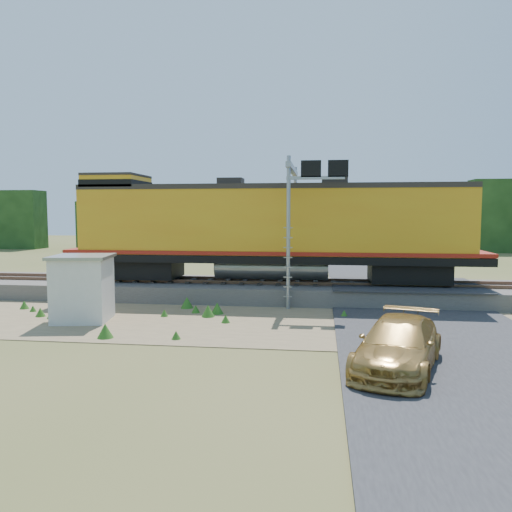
# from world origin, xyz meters

# --- Properties ---
(ground) EXTENTS (140.00, 140.00, 0.00)m
(ground) POSITION_xyz_m (0.00, 0.00, 0.00)
(ground) COLOR #475123
(ground) RESTS_ON ground
(ballast) EXTENTS (70.00, 5.00, 0.80)m
(ballast) POSITION_xyz_m (0.00, 6.00, 0.40)
(ballast) COLOR slate
(ballast) RESTS_ON ground
(rails) EXTENTS (70.00, 1.54, 0.16)m
(rails) POSITION_xyz_m (0.00, 6.00, 0.88)
(rails) COLOR brown
(rails) RESTS_ON ballast
(dirt_shoulder) EXTENTS (26.00, 8.00, 0.03)m
(dirt_shoulder) POSITION_xyz_m (-2.00, 0.50, 0.01)
(dirt_shoulder) COLOR #8C7754
(dirt_shoulder) RESTS_ON ground
(road) EXTENTS (7.00, 66.00, 0.86)m
(road) POSITION_xyz_m (7.00, 0.74, 0.09)
(road) COLOR #38383A
(road) RESTS_ON ground
(tree_line_north) EXTENTS (130.00, 3.00, 6.50)m
(tree_line_north) POSITION_xyz_m (0.00, 38.00, 3.07)
(tree_line_north) COLOR black
(tree_line_north) RESTS_ON ground
(weed_clumps) EXTENTS (15.00, 6.20, 0.56)m
(weed_clumps) POSITION_xyz_m (-3.50, 0.10, 0.00)
(weed_clumps) COLOR #2D641C
(weed_clumps) RESTS_ON ground
(locomotive) EXTENTS (20.60, 3.14, 5.31)m
(locomotive) POSITION_xyz_m (0.19, 6.00, 3.58)
(locomotive) COLOR black
(locomotive) RESTS_ON rails
(shed) EXTENTS (2.58, 2.58, 2.64)m
(shed) POSITION_xyz_m (-6.43, -0.28, 1.34)
(shed) COLOR silver
(shed) RESTS_ON ground
(signal_gantry) EXTENTS (2.70, 6.20, 6.80)m
(signal_gantry) POSITION_xyz_m (1.86, 5.34, 5.12)
(signal_gantry) COLOR gray
(signal_gantry) RESTS_ON ground
(car) EXTENTS (3.35, 5.20, 1.40)m
(car) POSITION_xyz_m (5.10, -5.02, 0.70)
(car) COLOR #AA823F
(car) RESTS_ON ground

